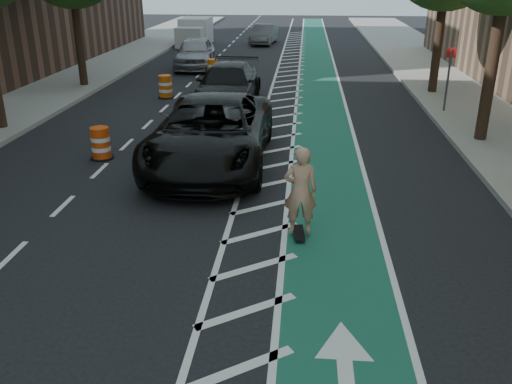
# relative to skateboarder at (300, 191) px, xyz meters

# --- Properties ---
(ground) EXTENTS (120.00, 120.00, 0.00)m
(ground) POSITION_rel_skateboarder_xyz_m (-2.30, -1.33, -1.02)
(ground) COLOR black
(ground) RESTS_ON ground
(bike_lane) EXTENTS (2.00, 90.00, 0.01)m
(bike_lane) POSITION_rel_skateboarder_xyz_m (0.70, 8.67, -1.01)
(bike_lane) COLOR #195A3F
(bike_lane) RESTS_ON ground
(buffer_strip) EXTENTS (1.40, 90.00, 0.01)m
(buffer_strip) POSITION_rel_skateboarder_xyz_m (-0.80, 8.67, -1.01)
(buffer_strip) COLOR silver
(buffer_strip) RESTS_ON ground
(curb_right) EXTENTS (0.12, 90.00, 0.16)m
(curb_right) POSITION_rel_skateboarder_xyz_m (4.75, 8.67, -0.94)
(curb_right) COLOR gray
(curb_right) RESTS_ON ground
(curb_left) EXTENTS (0.12, 90.00, 0.16)m
(curb_left) POSITION_rel_skateboarder_xyz_m (-9.35, 8.67, -0.94)
(curb_left) COLOR gray
(curb_left) RESTS_ON ground
(sign_post) EXTENTS (0.35, 0.08, 2.47)m
(sign_post) POSITION_rel_skateboarder_xyz_m (5.30, 10.67, 0.33)
(sign_post) COLOR #4C4C4C
(sign_post) RESTS_ON ground
(skateboard) EXTENTS (0.27, 0.75, 0.10)m
(skateboard) POSITION_rel_skateboarder_xyz_m (0.00, 0.00, -0.94)
(skateboard) COLOR black
(skateboard) RESTS_ON ground
(skateboarder) EXTENTS (0.70, 0.49, 1.84)m
(skateboarder) POSITION_rel_skateboarder_xyz_m (0.00, 0.00, 0.00)
(skateboarder) COLOR tan
(skateboarder) RESTS_ON skateboard
(suv_near) EXTENTS (3.12, 6.70, 1.86)m
(suv_near) POSITION_rel_skateboarder_xyz_m (-2.52, 4.31, -0.09)
(suv_near) COLOR black
(suv_near) RESTS_ON ground
(suv_far) EXTENTS (2.44, 5.66, 1.62)m
(suv_far) POSITION_rel_skateboarder_xyz_m (-3.06, 11.42, -0.21)
(suv_far) COLOR black
(suv_far) RESTS_ON ground
(car_silver) EXTENTS (2.31, 5.03, 1.67)m
(car_silver) POSITION_rel_skateboarder_xyz_m (-6.08, 20.19, -0.18)
(car_silver) COLOR #939398
(car_silver) RESTS_ON ground
(car_grey) EXTENTS (1.90, 4.34, 1.39)m
(car_grey) POSITION_rel_skateboarder_xyz_m (-3.08, 31.05, -0.33)
(car_grey) COLOR #525457
(car_grey) RESTS_ON ground
(box_truck) EXTENTS (2.07, 4.45, 1.84)m
(box_truck) POSITION_rel_skateboarder_xyz_m (-8.08, 30.19, -0.17)
(box_truck) COLOR silver
(box_truck) RESTS_ON ground
(barrel_a) EXTENTS (0.68, 0.68, 0.93)m
(barrel_a) POSITION_rel_skateboarder_xyz_m (-5.80, 4.50, -0.58)
(barrel_a) COLOR #E3430B
(barrel_a) RESTS_ON ground
(barrel_b) EXTENTS (0.70, 0.70, 0.96)m
(barrel_b) POSITION_rel_skateboarder_xyz_m (-5.90, 12.61, -0.57)
(barrel_b) COLOR #D5570B
(barrel_b) RESTS_ON ground
(barrel_c) EXTENTS (0.65, 0.65, 0.88)m
(barrel_c) POSITION_rel_skateboarder_xyz_m (-4.70, 17.67, -0.60)
(barrel_c) COLOR orange
(barrel_c) RESTS_ON ground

